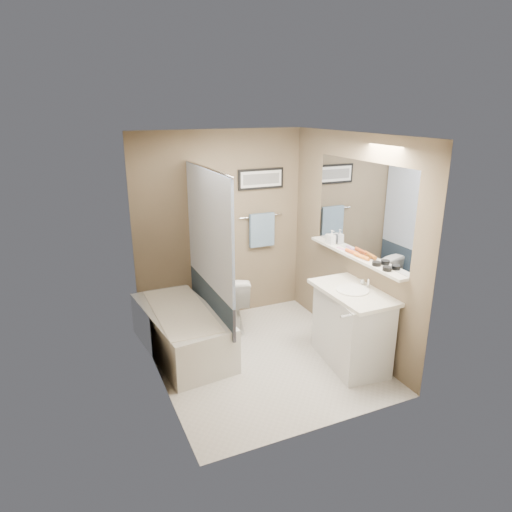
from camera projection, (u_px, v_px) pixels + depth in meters
name	position (u px, v px, depth m)	size (l,w,h in m)	color
ground	(262.00, 358.00, 5.04)	(2.50, 2.50, 0.00)	beige
ceiling	(262.00, 137.00, 4.30)	(2.20, 2.50, 0.04)	silver
wall_back	(221.00, 228.00, 5.73)	(2.20, 0.04, 2.40)	brown
wall_front	(327.00, 300.00, 3.60)	(2.20, 0.04, 2.40)	brown
wall_left	(157.00, 270.00, 4.25)	(0.04, 2.50, 2.40)	brown
wall_right	(350.00, 243.00, 5.08)	(0.04, 2.50, 2.40)	brown
tile_surround	(147.00, 273.00, 4.74)	(0.02, 1.55, 2.00)	#C3AF94
curtain_rod	(207.00, 168.00, 4.68)	(0.02, 0.02, 1.55)	silver
curtain_upper	(209.00, 229.00, 4.88)	(0.03, 1.45, 1.28)	white
curtain_lower	(211.00, 300.00, 5.14)	(0.03, 1.45, 0.36)	#2A3B4E
mirror	(361.00, 209.00, 4.83)	(0.02, 1.60, 1.00)	silver
shelf	(354.00, 256.00, 4.97)	(0.12, 1.60, 0.03)	silver
towel_bar	(261.00, 216.00, 5.90)	(0.02, 0.02, 0.60)	silver
towel	(262.00, 230.00, 5.94)	(0.34, 0.05, 0.44)	#8FB3D0
art_frame	(261.00, 179.00, 5.77)	(0.62, 0.03, 0.26)	black
art_mat	(261.00, 179.00, 5.75)	(0.56, 0.00, 0.20)	white
art_image	(261.00, 179.00, 5.75)	(0.50, 0.00, 0.13)	#595959
door	(382.00, 311.00, 3.86)	(0.80, 0.02, 2.00)	silver
door_handle	(346.00, 316.00, 3.78)	(0.02, 0.02, 0.10)	silver
bathtub	(182.00, 331.00, 5.13)	(0.70, 1.50, 0.50)	silver
tub_rim	(181.00, 311.00, 5.05)	(0.56, 1.36, 0.02)	white
toilet	(233.00, 300.00, 5.69)	(0.39, 0.68, 0.70)	silver
vanity	(351.00, 328.00, 4.86)	(0.50, 0.90, 0.80)	silver
countertop	(353.00, 292.00, 4.73)	(0.54, 0.96, 0.04)	white
sink_basin	(352.00, 290.00, 4.71)	(0.34, 0.34, 0.01)	white
faucet_spout	(369.00, 283.00, 4.78)	(0.02, 0.02, 0.10)	silver
faucet_knob	(363.00, 282.00, 4.87)	(0.05, 0.05, 0.05)	silver
candle_bowl_near	(387.00, 269.00, 4.48)	(0.09, 0.09, 0.04)	black
candle_bowl_far	(376.00, 264.00, 4.62)	(0.09, 0.09, 0.04)	black
hair_brush_front	(362.00, 256.00, 4.84)	(0.04, 0.04, 0.22)	orange
hair_brush_back	(353.00, 252.00, 4.98)	(0.04, 0.04, 0.22)	#DA531E
pink_comb	(342.00, 249.00, 5.16)	(0.03, 0.16, 0.01)	pink
glass_jar	(329.00, 239.00, 5.39)	(0.08, 0.08, 0.10)	silver
soap_bottle	(332.00, 237.00, 5.32)	(0.07, 0.08, 0.17)	#999999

